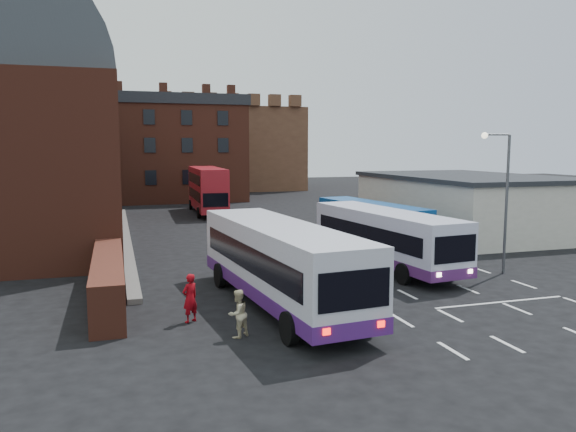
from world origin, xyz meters
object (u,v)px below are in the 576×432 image
object	(u,v)px
bus_red_double	(207,189)
pedestrian_beige	(238,314)
street_lamp	(502,189)
pedestrian_red	(190,298)
bus_blue	(371,220)
bus_white_outbound	(279,258)
bus_white_inbound	(385,234)

from	to	relation	value
bus_red_double	pedestrian_beige	xyz separation A→B (m)	(-4.69, -35.29, -1.51)
street_lamp	pedestrian_red	world-z (taller)	street_lamp
bus_blue	bus_red_double	size ratio (longest dim) A/B	0.93
pedestrian_red	pedestrian_beige	size ratio (longest dim) A/B	1.11
bus_white_outbound	bus_blue	bearing A→B (deg)	45.26
bus_red_double	pedestrian_red	bearing A→B (deg)	81.69
bus_white_inbound	bus_red_double	size ratio (longest dim) A/B	1.02
bus_blue	pedestrian_red	xyz separation A→B (m)	(-13.24, -12.76, -0.72)
bus_red_double	street_lamp	distance (m)	31.45
bus_red_double	pedestrian_red	distance (m)	33.76
bus_white_inbound	pedestrian_red	distance (m)	12.67
pedestrian_beige	bus_blue	bearing A→B (deg)	-160.79
bus_white_inbound	bus_red_double	bearing A→B (deg)	-85.77
bus_white_outbound	bus_white_inbound	distance (m)	8.99
bus_white_outbound	street_lamp	size ratio (longest dim) A/B	1.74
bus_white_outbound	bus_white_inbound	xyz separation A→B (m)	(7.28, 5.27, -0.16)
bus_white_outbound	bus_white_inbound	size ratio (longest dim) A/B	1.09
bus_red_double	street_lamp	size ratio (longest dim) A/B	1.57
bus_white_outbound	pedestrian_beige	xyz separation A→B (m)	(-2.36, -3.16, -1.12)
bus_white_outbound	pedestrian_red	size ratio (longest dim) A/B	6.85
bus_white_inbound	street_lamp	world-z (taller)	street_lamp
bus_red_double	pedestrian_beige	distance (m)	35.63
bus_blue	street_lamp	world-z (taller)	street_lamp
bus_red_double	pedestrian_red	xyz separation A→B (m)	(-5.99, -33.19, -1.42)
pedestrian_red	pedestrian_beige	xyz separation A→B (m)	(1.30, -2.09, -0.09)
bus_white_outbound	bus_red_double	size ratio (longest dim) A/B	1.11
bus_white_outbound	pedestrian_red	distance (m)	3.95
bus_blue	bus_red_double	xyz separation A→B (m)	(-7.26, 20.43, 0.70)
bus_white_inbound	pedestrian_beige	distance (m)	12.84
bus_white_outbound	bus_blue	distance (m)	15.13
bus_white_outbound	bus_red_double	world-z (taller)	bus_red_double
bus_white_inbound	pedestrian_beige	xyz separation A→B (m)	(-9.64, -8.43, -0.96)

